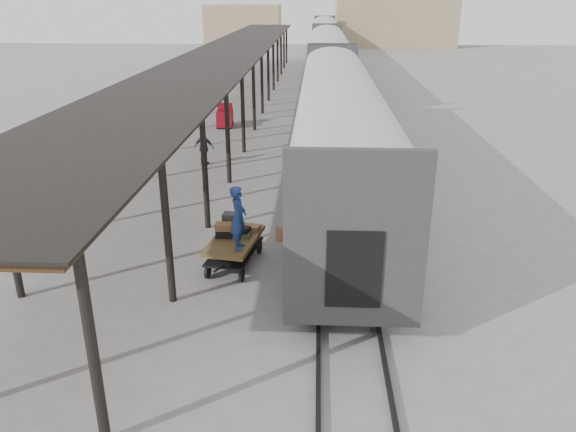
{
  "coord_description": "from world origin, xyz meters",
  "views": [
    {
      "loc": [
        2.35,
        -14.75,
        7.51
      ],
      "look_at": [
        1.59,
        -0.09,
        1.7
      ],
      "focal_mm": 35.0,
      "sensor_mm": 36.0,
      "label": 1
    }
  ],
  "objects_px": {
    "luggage_tug": "(225,117)",
    "porter": "(238,218)",
    "baggage_cart": "(234,245)",
    "pedestrian": "(204,148)"
  },
  "relations": [
    {
      "from": "porter",
      "to": "pedestrian",
      "type": "xyz_separation_m",
      "value": [
        -3.16,
        11.14,
        -0.96
      ]
    },
    {
      "from": "luggage_tug",
      "to": "porter",
      "type": "bearing_deg",
      "value": -83.84
    },
    {
      "from": "porter",
      "to": "pedestrian",
      "type": "height_order",
      "value": "porter"
    },
    {
      "from": "luggage_tug",
      "to": "porter",
      "type": "height_order",
      "value": "porter"
    },
    {
      "from": "luggage_tug",
      "to": "pedestrian",
      "type": "xyz_separation_m",
      "value": [
        0.32,
        -8.18,
        0.2
      ]
    },
    {
      "from": "pedestrian",
      "to": "luggage_tug",
      "type": "bearing_deg",
      "value": -77.3
    },
    {
      "from": "baggage_cart",
      "to": "pedestrian",
      "type": "distance_m",
      "value": 10.89
    },
    {
      "from": "baggage_cart",
      "to": "luggage_tug",
      "type": "distance_m",
      "value": 18.95
    },
    {
      "from": "baggage_cart",
      "to": "porter",
      "type": "distance_m",
      "value": 1.33
    },
    {
      "from": "baggage_cart",
      "to": "luggage_tug",
      "type": "xyz_separation_m",
      "value": [
        -3.22,
        18.67,
        -0.03
      ]
    }
  ]
}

